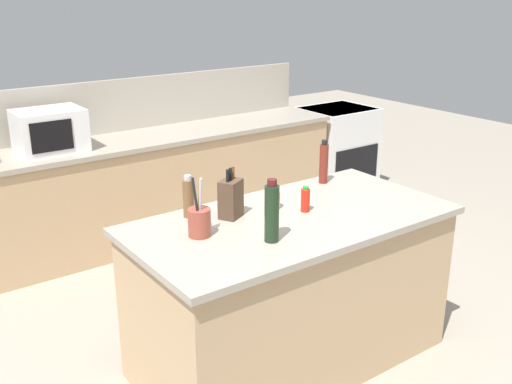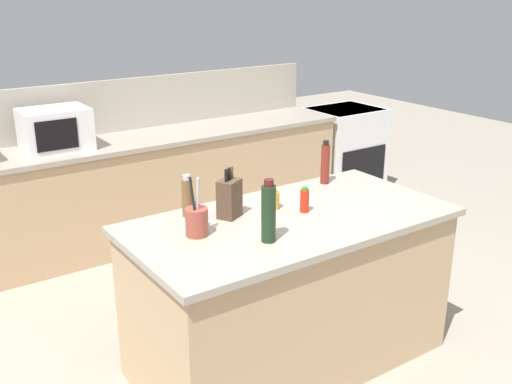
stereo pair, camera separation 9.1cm
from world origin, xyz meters
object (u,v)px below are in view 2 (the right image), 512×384
Objects in this scene: microwave at (55,129)px; honey_jar at (274,200)px; utensil_crock at (197,221)px; wine_bottle at (269,213)px; knife_block at (229,198)px; range_oven at (343,149)px; pepper_grinder at (187,197)px; vinegar_bottle at (325,163)px; hot_sauce_bottle at (305,200)px.

microwave is 4.30× the size of honey_jar.
utensil_crock is at bearing -170.71° from honey_jar.
wine_bottle is at bearing -129.21° from honey_jar.
wine_bottle is at bearing -121.00° from knife_block.
pepper_grinder reaches higher than range_oven.
knife_block is at bearing 88.00° from wine_bottle.
wine_bottle is (0.35, -2.39, -0.01)m from microwave.
honey_jar is (0.47, -0.18, -0.06)m from pepper_grinder.
knife_block reaches higher than honey_jar.
vinegar_bottle is 0.55m from hot_sauce_bottle.
range_oven is at bearing 44.49° from vinegar_bottle.
microwave is 2.08× the size of pepper_grinder.
utensil_crock is (0.08, -2.12, -0.08)m from microwave.
knife_block is 0.31m from utensil_crock.
utensil_crock is 1.30× the size of pepper_grinder.
vinegar_bottle is (-1.87, -1.84, 0.61)m from range_oven.
wine_bottle reaches higher than knife_block.
utensil_crock is 2.70× the size of honey_jar.
range_oven is 3.14m from microwave.
knife_block is 0.44m from hot_sauce_bottle.
utensil_crock reaches higher than vinegar_bottle.
vinegar_bottle is at bearing 33.00° from wine_bottle.
wine_bottle is at bearing -72.27° from pepper_grinder.
microwave reaches higher than range_oven.
hot_sauce_bottle is at bearing -52.83° from knife_block.
pepper_grinder is at bearing 107.73° from wine_bottle.
utensil_crock reaches higher than knife_block.
range_oven is at bearing 32.55° from pepper_grinder.
knife_block is at bearing -143.63° from range_oven.
wine_bottle reaches higher than pepper_grinder.
range_oven is 1.81× the size of microwave.
utensil_crock reaches higher than hot_sauce_bottle.
utensil_crock is 1.10× the size of vinegar_bottle.
wine_bottle is at bearing -81.70° from microwave.
vinegar_bottle reaches higher than pepper_grinder.
vinegar_bottle is at bearing -135.51° from range_oven.
hot_sauce_bottle is at bearing -142.84° from vinegar_bottle.
knife_block reaches higher than hot_sauce_bottle.
range_oven is at bearing 35.34° from utensil_crock.
knife_block is at bearing 23.94° from utensil_crock.
utensil_crock is at bearing -108.64° from pepper_grinder.
range_oven is 3.49m from pepper_grinder.
wine_bottle is (-2.73, -2.39, 0.63)m from range_oven.
range_oven is 3.71m from utensil_crock.
utensil_crock is at bearing -165.96° from vinegar_bottle.
microwave is 2.12m from utensil_crock.
vinegar_bottle is 1.92× the size of hot_sauce_bottle.
knife_block is 0.40m from wine_bottle.
knife_block is (-2.71, -2.00, 0.59)m from range_oven.
vinegar_bottle is at bearing -56.90° from microwave.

